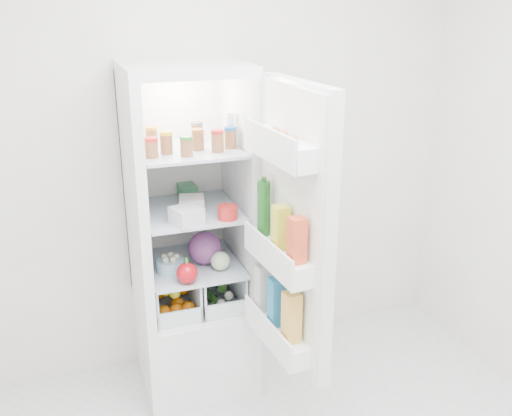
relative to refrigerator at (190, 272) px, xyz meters
name	(u,v)px	position (x,y,z in m)	size (l,w,h in m)	color
room_walls	(332,166)	(0.20, -1.25, 0.93)	(3.02, 3.02, 2.61)	silver
refrigerator	(190,272)	(0.00, 0.00, 0.00)	(0.60, 0.60, 1.80)	silver
shelf_low	(192,264)	(0.00, -0.06, 0.07)	(0.49, 0.53, 0.01)	#AFBFCD
shelf_mid	(190,211)	(0.00, -0.06, 0.38)	(0.49, 0.53, 0.01)	#AFBFCD
shelf_top	(187,149)	(0.00, -0.06, 0.71)	(0.49, 0.53, 0.01)	#AFBFCD
crisper_left	(171,289)	(-0.12, -0.06, -0.06)	(0.23, 0.46, 0.22)	silver
crisper_right	(215,282)	(0.12, -0.06, -0.06)	(0.23, 0.46, 0.22)	silver
condiment_jars	(188,142)	(-0.01, -0.12, 0.76)	(0.46, 0.34, 0.08)	#B21919
squeeze_bottle	(230,129)	(0.21, -0.09, 0.81)	(0.05, 0.05, 0.17)	white
tub_white	(186,216)	(-0.06, -0.26, 0.43)	(0.13, 0.13, 0.08)	silver
tub_cream	(192,204)	(0.01, -0.08, 0.43)	(0.13, 0.13, 0.07)	silver
tin_red	(228,212)	(0.15, -0.26, 0.43)	(0.10, 0.10, 0.07)	red
tub_green	(188,191)	(0.03, 0.13, 0.43)	(0.09, 0.12, 0.07)	#3E8A57
red_cabbage	(205,248)	(0.07, -0.09, 0.17)	(0.18, 0.18, 0.18)	#461B4F
bell_pepper	(187,273)	(-0.08, -0.28, 0.14)	(0.11, 0.11, 0.11)	red
mushroom_bowl	(170,265)	(-0.13, -0.12, 0.12)	(0.14, 0.14, 0.07)	#8FBCD5
salad_bag	(220,261)	(0.12, -0.19, 0.13)	(0.10, 0.10, 0.10)	#B0CF9B
citrus_pile	(173,296)	(-0.12, -0.09, -0.08)	(0.20, 0.31, 0.16)	orange
veg_pile	(216,290)	(0.13, -0.06, -0.10)	(0.16, 0.30, 0.10)	#224918
fridge_door	(290,235)	(0.32, -0.64, 0.43)	(0.21, 0.60, 1.30)	silver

